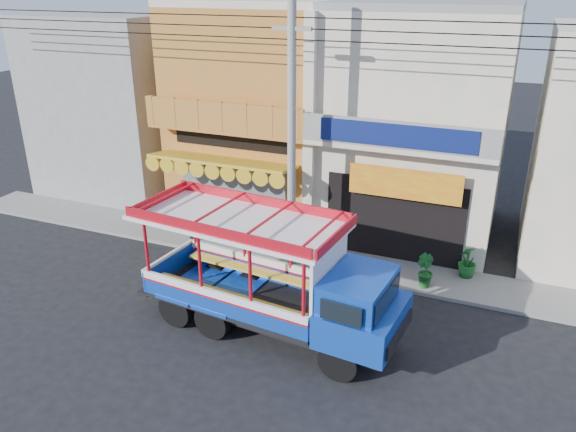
# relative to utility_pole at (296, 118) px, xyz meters

# --- Properties ---
(ground) EXTENTS (90.00, 90.00, 0.00)m
(ground) POSITION_rel_utility_pole_xyz_m (0.85, -3.30, -5.03)
(ground) COLOR black
(ground) RESTS_ON ground
(sidewalk) EXTENTS (30.00, 2.00, 0.12)m
(sidewalk) POSITION_rel_utility_pole_xyz_m (0.85, 0.70, -4.97)
(sidewalk) COLOR slate
(sidewalk) RESTS_ON ground
(shophouse_left) EXTENTS (6.00, 7.50, 8.24)m
(shophouse_left) POSITION_rel_utility_pole_xyz_m (-3.15, 4.66, -0.92)
(shophouse_left) COLOR #C1742A
(shophouse_left) RESTS_ON ground
(shophouse_right) EXTENTS (6.00, 6.75, 8.24)m
(shophouse_right) POSITION_rel_utility_pole_xyz_m (2.85, 4.66, -0.93)
(shophouse_right) COLOR beige
(shophouse_right) RESTS_ON ground
(party_pilaster) EXTENTS (0.35, 0.30, 8.00)m
(party_pilaster) POSITION_rel_utility_pole_xyz_m (-0.15, 1.55, -1.03)
(party_pilaster) COLOR beige
(party_pilaster) RESTS_ON ground
(filler_building_left) EXTENTS (6.00, 6.00, 7.60)m
(filler_building_left) POSITION_rel_utility_pole_xyz_m (-10.15, 4.70, -1.23)
(filler_building_left) COLOR gray
(filler_building_left) RESTS_ON ground
(utility_pole) EXTENTS (28.00, 0.26, 9.00)m
(utility_pole) POSITION_rel_utility_pole_xyz_m (0.00, 0.00, 0.00)
(utility_pole) COLOR gray
(utility_pole) RESTS_ON ground
(songthaew_truck) EXTENTS (7.49, 3.05, 3.41)m
(songthaew_truck) POSITION_rel_utility_pole_xyz_m (1.22, -3.75, -3.39)
(songthaew_truck) COLOR black
(songthaew_truck) RESTS_ON ground
(green_sign) EXTENTS (0.68, 0.47, 1.05)m
(green_sign) POSITION_rel_utility_pole_xyz_m (-4.04, 0.54, -4.47)
(green_sign) COLOR black
(green_sign) RESTS_ON sidewalk
(potted_plant_b) EXTENTS (0.73, 0.73, 1.04)m
(potted_plant_b) POSITION_rel_utility_pole_xyz_m (4.20, 0.14, -4.39)
(potted_plant_b) COLOR #1A5B21
(potted_plant_b) RESTS_ON sidewalk
(potted_plant_c) EXTENTS (0.66, 0.66, 1.06)m
(potted_plant_c) POSITION_rel_utility_pole_xyz_m (5.36, 1.28, -4.38)
(potted_plant_c) COLOR #1A5B21
(potted_plant_c) RESTS_ON sidewalk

